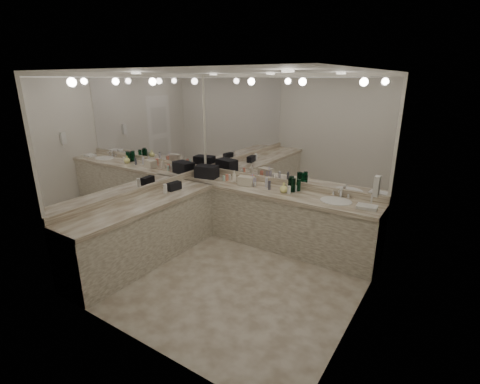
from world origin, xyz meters
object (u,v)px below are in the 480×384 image
Objects in this scene: cream_cosmetic_case at (246,181)px; soap_bottle_c at (284,188)px; sink at (336,202)px; soap_bottle_a at (234,176)px; hand_towel at (367,207)px; soap_bottle_b at (252,180)px; black_toiletry_bag at (207,171)px; wall_phone at (377,186)px.

soap_bottle_c is at bearing -12.64° from cream_cosmetic_case.
soap_bottle_c is at bearing -176.58° from sink.
cream_cosmetic_case is 1.26× the size of soap_bottle_a.
soap_bottle_b is (-1.80, 0.07, 0.07)m from hand_towel.
hand_towel is 1.66× the size of soap_bottle_c.
black_toiletry_bag is at bearing 179.04° from hand_towel.
wall_phone is 1.51m from soap_bottle_c.
wall_phone is (0.61, -0.50, 0.46)m from sink.
black_toiletry_bag is 0.82m from cream_cosmetic_case.
soap_bottle_a reaches higher than cream_cosmetic_case.
wall_phone reaches higher than soap_bottle_b.
sink is 0.79m from soap_bottle_c.
soap_bottle_a is 1.01× the size of soap_bottle_b.
sink is 2.28× the size of soap_bottle_a.
soap_bottle_b is at bearing 173.97° from soap_bottle_c.
black_toiletry_bag reaches higher than soap_bottle_c.
black_toiletry_bag is at bearing -178.38° from soap_bottle_b.
cream_cosmetic_case is 1.28× the size of soap_bottle_b.
soap_bottle_a is 0.94m from soap_bottle_c.
soap_bottle_a is at bearing 178.02° from hand_towel.
wall_phone is 1.54× the size of soap_bottle_c.
black_toiletry_bag is 1.54× the size of cream_cosmetic_case.
wall_phone reaches higher than sink.
hand_towel is at bearing -1.98° from soap_bottle_a.
hand_towel is 1.80m from soap_bottle_b.
soap_bottle_b is 0.59m from soap_bottle_c.
soap_bottle_b is at bearing 165.38° from wall_phone.
hand_towel is at bearing -2.25° from soap_bottle_b.
cream_cosmetic_case reaches higher than sink.
soap_bottle_a is (-2.33, 0.52, -0.35)m from wall_phone.
black_toiletry_bag reaches higher than hand_towel.
soap_bottle_c is (0.67, -0.01, 0.01)m from cream_cosmetic_case.
wall_phone is 0.64m from hand_towel.
sink is 0.91m from wall_phone.
cream_cosmetic_case reaches higher than hand_towel.
sink is 1.18× the size of black_toiletry_bag.
soap_bottle_a is at bearing 167.44° from wall_phone.
wall_phone reaches higher than soap_bottle_a.
soap_bottle_a reaches higher than soap_bottle_b.
wall_phone is 0.93× the size of hand_towel.
hand_towel is (0.43, -0.06, 0.03)m from sink.
soap_bottle_a reaches higher than sink.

